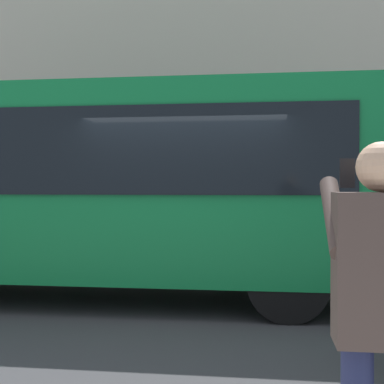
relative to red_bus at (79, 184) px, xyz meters
name	(u,v)px	position (x,y,z in m)	size (l,w,h in m)	color
ground_plane	(191,309)	(-1.75, 0.53, -1.68)	(60.00, 60.00, 0.00)	#38383A
building_facade_far	(227,19)	(-1.77, -6.27, 4.30)	(28.00, 1.55, 12.00)	beige
red_bus	(79,184)	(0.00, 0.00, 0.00)	(9.05, 2.54, 3.08)	#0F7238
pedestrian_photographer	(382,305)	(-3.24, 5.27, -0.54)	(0.53, 0.52, 1.70)	#1E2347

